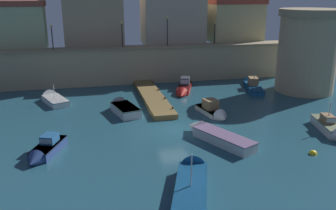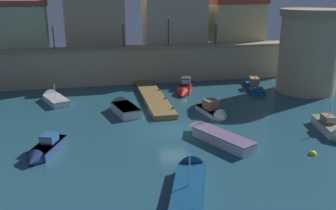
{
  "view_description": "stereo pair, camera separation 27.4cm",
  "coord_description": "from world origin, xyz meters",
  "px_view_note": "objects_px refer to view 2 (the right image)",
  "views": [
    {
      "loc": [
        -7.0,
        -28.22,
        11.43
      ],
      "look_at": [
        0.0,
        2.35,
        1.52
      ],
      "focal_mm": 38.75,
      "sensor_mm": 36.0,
      "label": 1
    },
    {
      "loc": [
        -6.74,
        -28.28,
        11.43
      ],
      "look_at": [
        0.0,
        2.35,
        1.52
      ],
      "focal_mm": 38.75,
      "sensor_mm": 36.0,
      "label": 2
    }
  ],
  "objects_px": {
    "moored_boat_9": "(214,135)",
    "mooring_buoy_0": "(313,155)",
    "moored_boat_0": "(53,98)",
    "moored_boat_3": "(185,88)",
    "moored_boat_6": "(253,84)",
    "quay_lamp_3": "(216,29)",
    "moored_boat_2": "(44,150)",
    "moored_boat_5": "(214,111)",
    "moored_boat_7": "(123,108)",
    "quay_lamp_2": "(168,26)",
    "quay_lamp_0": "(53,33)",
    "moored_boat_4": "(190,181)",
    "quay_lamp_1": "(123,30)",
    "moored_boat_1": "(331,129)",
    "fortress_tower": "(309,51)"
  },
  "relations": [
    {
      "from": "fortress_tower",
      "to": "moored_boat_3",
      "type": "distance_m",
      "value": 14.97
    },
    {
      "from": "moored_boat_4",
      "to": "moored_boat_5",
      "type": "bearing_deg",
      "value": -6.12
    },
    {
      "from": "moored_boat_2",
      "to": "moored_boat_5",
      "type": "relative_size",
      "value": 0.99
    },
    {
      "from": "quay_lamp_1",
      "to": "moored_boat_0",
      "type": "height_order",
      "value": "quay_lamp_1"
    },
    {
      "from": "quay_lamp_1",
      "to": "moored_boat_1",
      "type": "xyz_separation_m",
      "value": [
        14.96,
        -21.54,
        -6.32
      ]
    },
    {
      "from": "moored_boat_0",
      "to": "moored_boat_6",
      "type": "distance_m",
      "value": 23.75
    },
    {
      "from": "moored_boat_0",
      "to": "mooring_buoy_0",
      "type": "bearing_deg",
      "value": -154.74
    },
    {
      "from": "moored_boat_0",
      "to": "moored_boat_4",
      "type": "distance_m",
      "value": 22.52
    },
    {
      "from": "moored_boat_0",
      "to": "moored_boat_9",
      "type": "xyz_separation_m",
      "value": [
        13.4,
        -13.89,
        0.1
      ]
    },
    {
      "from": "fortress_tower",
      "to": "moored_boat_6",
      "type": "relative_size",
      "value": 1.32
    },
    {
      "from": "moored_boat_7",
      "to": "mooring_buoy_0",
      "type": "xyz_separation_m",
      "value": [
        12.56,
        -12.79,
        -0.45
      ]
    },
    {
      "from": "quay_lamp_3",
      "to": "moored_boat_9",
      "type": "bearing_deg",
      "value": -109.31
    },
    {
      "from": "moored_boat_9",
      "to": "mooring_buoy_0",
      "type": "xyz_separation_m",
      "value": [
        6.16,
        -4.06,
        -0.44
      ]
    },
    {
      "from": "moored_boat_2",
      "to": "moored_boat_4",
      "type": "bearing_deg",
      "value": 75.83
    },
    {
      "from": "moored_boat_9",
      "to": "mooring_buoy_0",
      "type": "distance_m",
      "value": 7.39
    },
    {
      "from": "fortress_tower",
      "to": "quay_lamp_0",
      "type": "distance_m",
      "value": 30.25
    },
    {
      "from": "quay_lamp_1",
      "to": "moored_boat_4",
      "type": "height_order",
      "value": "quay_lamp_1"
    },
    {
      "from": "moored_boat_5",
      "to": "moored_boat_6",
      "type": "bearing_deg",
      "value": 127.86
    },
    {
      "from": "moored_boat_2",
      "to": "moored_boat_6",
      "type": "xyz_separation_m",
      "value": [
        23.28,
        15.01,
        -0.07
      ]
    },
    {
      "from": "moored_boat_2",
      "to": "moored_boat_5",
      "type": "xyz_separation_m",
      "value": [
        14.97,
        5.72,
        -0.02
      ]
    },
    {
      "from": "quay_lamp_3",
      "to": "moored_boat_5",
      "type": "xyz_separation_m",
      "value": [
        -5.25,
        -14.96,
        -6.24
      ]
    },
    {
      "from": "quay_lamp_3",
      "to": "moored_boat_2",
      "type": "height_order",
      "value": "quay_lamp_3"
    },
    {
      "from": "moored_boat_7",
      "to": "moored_boat_0",
      "type": "bearing_deg",
      "value": 39.49
    },
    {
      "from": "fortress_tower",
      "to": "moored_boat_0",
      "type": "bearing_deg",
      "value": 176.04
    },
    {
      "from": "quay_lamp_0",
      "to": "moored_boat_4",
      "type": "distance_m",
      "value": 29.51
    },
    {
      "from": "moored_boat_2",
      "to": "moored_boat_3",
      "type": "distance_m",
      "value": 20.55
    },
    {
      "from": "moored_boat_2",
      "to": "moored_boat_4",
      "type": "relative_size",
      "value": 0.64
    },
    {
      "from": "fortress_tower",
      "to": "moored_boat_4",
      "type": "height_order",
      "value": "fortress_tower"
    },
    {
      "from": "quay_lamp_2",
      "to": "moored_boat_4",
      "type": "distance_m",
      "value": 28.4
    },
    {
      "from": "moored_boat_6",
      "to": "moored_boat_9",
      "type": "distance_m",
      "value": 18.25
    },
    {
      "from": "quay_lamp_3",
      "to": "moored_boat_6",
      "type": "height_order",
      "value": "quay_lamp_3"
    },
    {
      "from": "moored_boat_0",
      "to": "quay_lamp_3",
      "type": "bearing_deg",
      "value": -93.91
    },
    {
      "from": "quay_lamp_2",
      "to": "moored_boat_7",
      "type": "xyz_separation_m",
      "value": [
        -7.24,
        -11.99,
        -6.64
      ]
    },
    {
      "from": "quay_lamp_1",
      "to": "moored_boat_2",
      "type": "xyz_separation_m",
      "value": [
        -7.98,
        -20.68,
        -6.35
      ]
    },
    {
      "from": "moored_boat_7",
      "to": "moored_boat_9",
      "type": "height_order",
      "value": "moored_boat_7"
    },
    {
      "from": "quay_lamp_2",
      "to": "moored_boat_5",
      "type": "relative_size",
      "value": 0.77
    },
    {
      "from": "moored_boat_0",
      "to": "moored_boat_6",
      "type": "xyz_separation_m",
      "value": [
        23.72,
        1.16,
        0.02
      ]
    },
    {
      "from": "quay_lamp_1",
      "to": "moored_boat_3",
      "type": "bearing_deg",
      "value": -43.16
    },
    {
      "from": "moored_boat_0",
      "to": "moored_boat_1",
      "type": "height_order",
      "value": "moored_boat_1"
    },
    {
      "from": "moored_boat_3",
      "to": "quay_lamp_3",
      "type": "bearing_deg",
      "value": 157.37
    },
    {
      "from": "moored_boat_7",
      "to": "moored_boat_3",
      "type": "bearing_deg",
      "value": -66.98
    },
    {
      "from": "quay_lamp_2",
      "to": "quay_lamp_0",
      "type": "bearing_deg",
      "value": 180.0
    },
    {
      "from": "quay_lamp_1",
      "to": "moored_boat_4",
      "type": "bearing_deg",
      "value": -87.54
    },
    {
      "from": "fortress_tower",
      "to": "moored_boat_6",
      "type": "bearing_deg",
      "value": 148.56
    },
    {
      "from": "moored_boat_6",
      "to": "moored_boat_3",
      "type": "bearing_deg",
      "value": 107.1
    },
    {
      "from": "moored_boat_0",
      "to": "moored_boat_5",
      "type": "bearing_deg",
      "value": -140.03
    },
    {
      "from": "quay_lamp_2",
      "to": "moored_boat_5",
      "type": "bearing_deg",
      "value": -85.5
    },
    {
      "from": "moored_boat_0",
      "to": "moored_boat_3",
      "type": "height_order",
      "value": "moored_boat_0"
    },
    {
      "from": "quay_lamp_1",
      "to": "quay_lamp_0",
      "type": "bearing_deg",
      "value": 180.0
    },
    {
      "from": "quay_lamp_1",
      "to": "moored_boat_9",
      "type": "bearing_deg",
      "value": -76.47
    }
  ]
}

